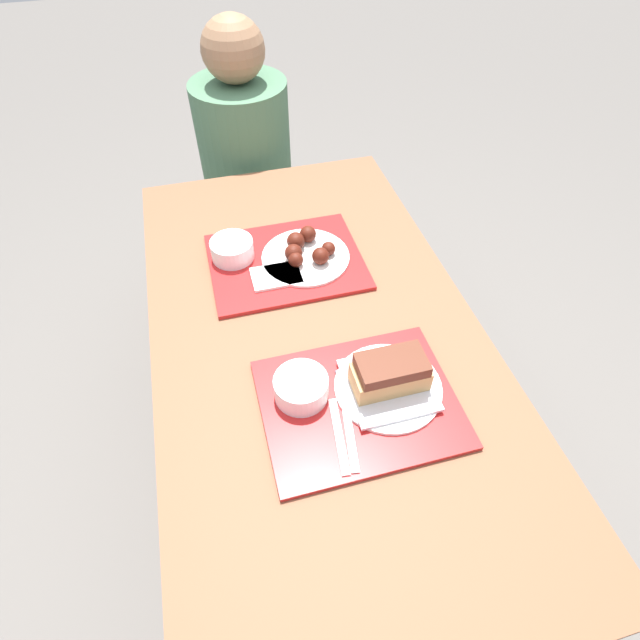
% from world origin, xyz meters
% --- Properties ---
extents(ground_plane, '(12.00, 12.00, 0.00)m').
position_xyz_m(ground_plane, '(0.00, 0.00, 0.00)').
color(ground_plane, '#605B56').
extents(picnic_table, '(0.78, 1.46, 0.77)m').
position_xyz_m(picnic_table, '(0.00, 0.00, 0.66)').
color(picnic_table, brown).
rests_on(picnic_table, ground_plane).
extents(picnic_bench_far, '(0.74, 0.28, 0.45)m').
position_xyz_m(picnic_bench_far, '(0.00, 0.95, 0.37)').
color(picnic_bench_far, brown).
rests_on(picnic_bench_far, ground_plane).
extents(tray_near, '(0.41, 0.33, 0.01)m').
position_xyz_m(tray_near, '(0.03, -0.22, 0.78)').
color(tray_near, red).
rests_on(tray_near, picnic_table).
extents(tray_far, '(0.41, 0.33, 0.01)m').
position_xyz_m(tray_far, '(-0.02, 0.26, 0.78)').
color(tray_far, red).
rests_on(tray_far, picnic_table).
extents(bowl_coleslaw_near, '(0.11, 0.11, 0.05)m').
position_xyz_m(bowl_coleslaw_near, '(-0.08, -0.18, 0.81)').
color(bowl_coleslaw_near, white).
rests_on(bowl_coleslaw_near, tray_near).
extents(brisket_sandwich_plate, '(0.23, 0.23, 0.10)m').
position_xyz_m(brisket_sandwich_plate, '(0.10, -0.21, 0.82)').
color(brisket_sandwich_plate, white).
rests_on(brisket_sandwich_plate, tray_near).
extents(plastic_fork_near, '(0.04, 0.17, 0.00)m').
position_xyz_m(plastic_fork_near, '(-0.03, -0.29, 0.78)').
color(plastic_fork_near, white).
rests_on(plastic_fork_near, tray_near).
extents(plastic_knife_near, '(0.04, 0.17, 0.00)m').
position_xyz_m(plastic_knife_near, '(-0.01, -0.29, 0.78)').
color(plastic_knife_near, white).
rests_on(plastic_knife_near, tray_near).
extents(condiment_packet, '(0.04, 0.03, 0.01)m').
position_xyz_m(condiment_packet, '(0.02, -0.15, 0.78)').
color(condiment_packet, '#3F3F47').
rests_on(condiment_packet, tray_near).
extents(bowl_coleslaw_far, '(0.11, 0.11, 0.05)m').
position_xyz_m(bowl_coleslaw_far, '(-0.16, 0.31, 0.81)').
color(bowl_coleslaw_far, white).
rests_on(bowl_coleslaw_far, tray_far).
extents(wings_plate_far, '(0.24, 0.24, 0.06)m').
position_xyz_m(wings_plate_far, '(0.03, 0.25, 0.80)').
color(wings_plate_far, white).
rests_on(wings_plate_far, tray_far).
extents(napkin_far, '(0.13, 0.09, 0.01)m').
position_xyz_m(napkin_far, '(-0.06, 0.20, 0.79)').
color(napkin_far, white).
rests_on(napkin_far, tray_far).
extents(person_seated_across, '(0.33, 0.33, 0.74)m').
position_xyz_m(person_seated_across, '(-0.02, 0.95, 0.76)').
color(person_seated_across, '#477051').
rests_on(person_seated_across, picnic_bench_far).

